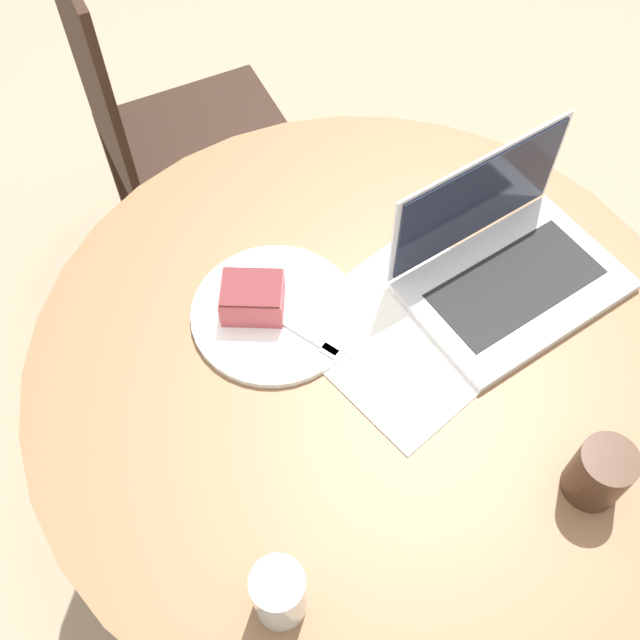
{
  "coord_description": "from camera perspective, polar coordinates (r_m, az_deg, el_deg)",
  "views": [
    {
      "loc": [
        0.58,
        0.11,
        1.72
      ],
      "look_at": [
        -0.01,
        -0.08,
        0.75
      ],
      "focal_mm": 42.0,
      "sensor_mm": 36.0,
      "label": 1
    }
  ],
  "objects": [
    {
      "name": "dining_table",
      "position": [
        1.31,
        3.24,
        -5.98
      ],
      "size": [
        1.07,
        1.07,
        0.71
      ],
      "color": "brown",
      "rests_on": "ground_plane"
    },
    {
      "name": "chair",
      "position": [
        1.81,
        -11.47,
        13.39
      ],
      "size": [
        0.59,
        0.59,
        0.98
      ],
      "rotation": [
        0.0,
        0.0,
        7.05
      ],
      "color": "black",
      "rests_on": "ground_plane"
    },
    {
      "name": "water_glass",
      "position": [
        0.98,
        -3.39,
        -20.01
      ],
      "size": [
        0.07,
        0.07,
        0.12
      ],
      "color": "silver",
      "rests_on": "dining_table"
    },
    {
      "name": "plate",
      "position": [
        1.2,
        -3.51,
        0.54
      ],
      "size": [
        0.27,
        0.27,
        0.01
      ],
      "color": "white",
      "rests_on": "dining_table"
    },
    {
      "name": "laptop",
      "position": [
        1.25,
        13.99,
        4.06
      ],
      "size": [
        0.42,
        0.4,
        0.21
      ],
      "rotation": [
        0.0,
        0.0,
        5.62
      ],
      "color": "silver",
      "rests_on": "dining_table"
    },
    {
      "name": "coffee_glass",
      "position": [
        1.09,
        20.52,
        -10.86
      ],
      "size": [
        0.08,
        0.08,
        0.1
      ],
      "color": "#3D2619",
      "rests_on": "dining_table"
    },
    {
      "name": "cake_slice",
      "position": [
        1.18,
        -5.16,
        1.73
      ],
      "size": [
        0.1,
        0.11,
        0.06
      ],
      "rotation": [
        0.0,
        0.0,
        5.0
      ],
      "color": "#B74C51",
      "rests_on": "plate"
    },
    {
      "name": "paper_document",
      "position": [
        1.2,
        7.09,
        -0.65
      ],
      "size": [
        0.43,
        0.42,
        0.0
      ],
      "rotation": [
        0.0,
        0.0,
        -0.52
      ],
      "color": "white",
      "rests_on": "dining_table"
    },
    {
      "name": "fork",
      "position": [
        1.17,
        -1.27,
        -0.9
      ],
      "size": [
        0.07,
        0.17,
        0.0
      ],
      "rotation": [
        0.0,
        0.0,
        7.56
      ],
      "color": "silver",
      "rests_on": "plate"
    },
    {
      "name": "ground_plane",
      "position": [
        1.82,
        2.38,
        -13.84
      ],
      "size": [
        12.0,
        12.0,
        0.0
      ],
      "primitive_type": "plane",
      "color": "gray"
    }
  ]
}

